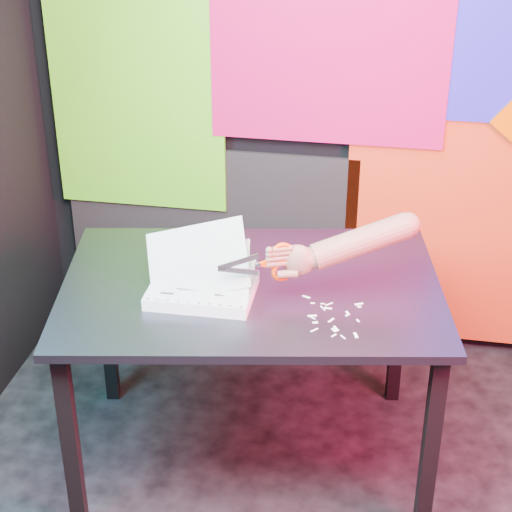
# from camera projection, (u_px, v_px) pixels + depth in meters

# --- Properties ---
(room) EXTENTS (3.01, 3.01, 2.71)m
(room) POSITION_uv_depth(u_px,v_px,m) (369.00, 201.00, 2.04)
(room) COLOR #2B2A30
(room) RESTS_ON ground
(backdrop) EXTENTS (2.88, 0.05, 2.08)m
(backdrop) POSITION_uv_depth(u_px,v_px,m) (401.00, 144.00, 3.48)
(backdrop) COLOR red
(backdrop) RESTS_ON ground
(work_table) EXTENTS (1.41, 1.06, 0.75)m
(work_table) POSITION_uv_depth(u_px,v_px,m) (251.00, 305.00, 2.93)
(work_table) COLOR black
(work_table) RESTS_ON ground
(printout_stack) EXTENTS (0.38, 0.26, 0.26)m
(printout_stack) POSITION_uv_depth(u_px,v_px,m) (202.00, 289.00, 2.81)
(printout_stack) COLOR white
(printout_stack) RESTS_ON work_table
(scissors) EXTENTS (0.23, 0.10, 0.14)m
(scissors) POSITION_uv_depth(u_px,v_px,m) (277.00, 262.00, 2.73)
(scissors) COLOR silver
(scissors) RESTS_ON printout_stack
(hand_forearm) EXTENTS (0.47, 0.23, 0.19)m
(hand_forearm) POSITION_uv_depth(u_px,v_px,m) (351.00, 244.00, 2.75)
(hand_forearm) COLOR brown
(hand_forearm) RESTS_ON work_table
(paper_clippings) EXTENTS (0.20, 0.24, 0.00)m
(paper_clippings) POSITION_uv_depth(u_px,v_px,m) (333.00, 317.00, 2.70)
(paper_clippings) COLOR white
(paper_clippings) RESTS_ON work_table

